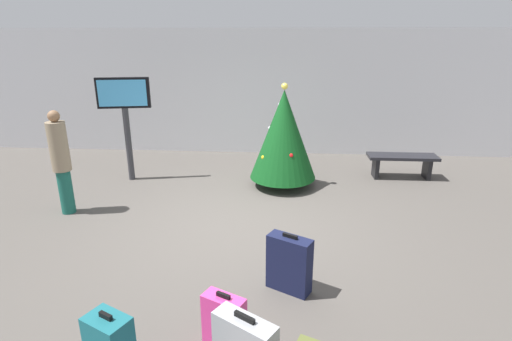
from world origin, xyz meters
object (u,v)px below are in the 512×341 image
(suitcase_2, at_px, (224,324))
(suitcase_4, at_px, (289,264))
(flight_info_kiosk, at_px, (125,108))
(traveller_0, at_px, (61,160))
(holiday_tree, at_px, (283,135))
(waiting_bench, at_px, (402,161))

(suitcase_2, distance_m, suitcase_4, 1.14)
(flight_info_kiosk, relative_size, traveller_0, 1.20)
(flight_info_kiosk, height_order, suitcase_4, flight_info_kiosk)
(traveller_0, relative_size, suitcase_4, 2.41)
(holiday_tree, relative_size, traveller_0, 1.16)
(suitcase_2, bearing_deg, holiday_tree, 83.43)
(holiday_tree, bearing_deg, suitcase_2, -96.57)
(holiday_tree, height_order, suitcase_2, holiday_tree)
(traveller_0, bearing_deg, holiday_tree, 22.98)
(traveller_0, xyz_separation_m, suitcase_2, (3.00, -2.83, -0.61))
(suitcase_2, bearing_deg, waiting_bench, 59.54)
(suitcase_4, bearing_deg, holiday_tree, 91.68)
(suitcase_4, bearing_deg, suitcase_2, -121.42)
(waiting_bench, height_order, traveller_0, traveller_0)
(waiting_bench, relative_size, suitcase_4, 1.95)
(waiting_bench, height_order, suitcase_4, suitcase_4)
(flight_info_kiosk, height_order, traveller_0, flight_info_kiosk)
(flight_info_kiosk, distance_m, suitcase_2, 5.27)
(flight_info_kiosk, xyz_separation_m, waiting_bench, (5.46, 0.48, -1.09))
(waiting_bench, bearing_deg, suitcase_4, -120.23)
(traveller_0, height_order, suitcase_4, traveller_0)
(waiting_bench, distance_m, suitcase_2, 5.73)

